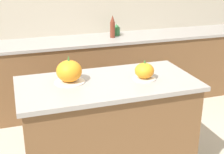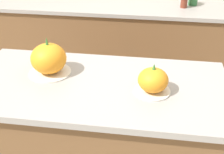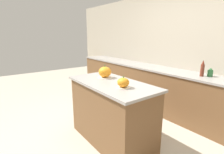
# 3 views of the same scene
# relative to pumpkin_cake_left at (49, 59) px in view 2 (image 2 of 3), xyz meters

# --- Properties ---
(kitchen_island) EXTENTS (1.41, 0.70, 0.93)m
(kitchen_island) POSITION_rel_pumpkin_cake_left_xyz_m (0.29, -0.08, -0.55)
(kitchen_island) COLOR brown
(kitchen_island) RESTS_ON ground_plane
(back_counter) EXTENTS (6.00, 0.60, 0.91)m
(back_counter) POSITION_rel_pumpkin_cake_left_xyz_m (0.29, 1.44, -0.56)
(back_counter) COLOR brown
(back_counter) RESTS_ON ground_plane
(pumpkin_cake_left) EXTENTS (0.24, 0.24, 0.22)m
(pumpkin_cake_left) POSITION_rel_pumpkin_cake_left_xyz_m (0.00, 0.00, 0.00)
(pumpkin_cake_left) COLOR silver
(pumpkin_cake_left) RESTS_ON kitchen_island
(pumpkin_cake_right) EXTENTS (0.19, 0.19, 0.16)m
(pumpkin_cake_right) POSITION_rel_pumpkin_cake_left_xyz_m (0.58, -0.12, -0.02)
(pumpkin_cake_right) COLOR silver
(pumpkin_cake_right) RESTS_ON kitchen_island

